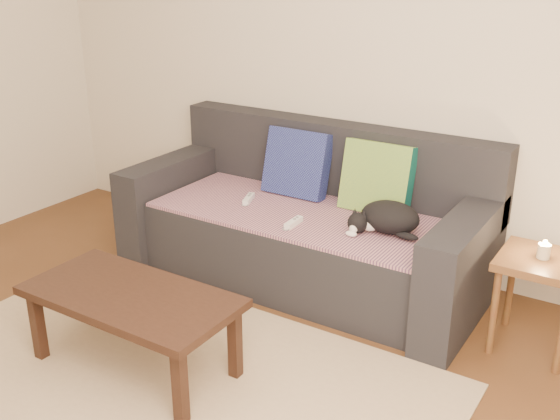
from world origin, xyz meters
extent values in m
plane|color=brown|center=(0.00, 0.00, 0.00)|extent=(4.50, 4.50, 0.00)
cube|color=beige|center=(0.00, 2.00, 1.30)|extent=(4.50, 0.04, 2.60)
cube|color=#232328|center=(0.00, 1.50, 0.21)|extent=(1.70, 0.78, 0.42)
cube|color=#232328|center=(0.00, 1.90, 0.65)|extent=(2.10, 0.18, 0.45)
cube|color=#232328|center=(-0.95, 1.50, 0.30)|extent=(0.20, 0.90, 0.60)
cube|color=#232328|center=(0.95, 1.50, 0.30)|extent=(0.20, 0.90, 0.60)
cube|color=#43274A|center=(0.00, 1.48, 0.43)|extent=(1.66, 0.74, 0.02)
cube|color=#151355|center=(-0.17, 1.74, 0.63)|extent=(0.40, 0.20, 0.41)
cube|color=#0C4E48|center=(0.36, 1.74, 0.63)|extent=(0.40, 0.19, 0.41)
ellipsoid|color=black|center=(0.55, 1.48, 0.52)|extent=(0.33, 0.25, 0.17)
sphere|color=black|center=(0.42, 1.38, 0.50)|extent=(0.11, 0.11, 0.11)
sphere|color=white|center=(0.42, 1.33, 0.48)|extent=(0.05, 0.05, 0.05)
ellipsoid|color=black|center=(0.68, 1.41, 0.47)|extent=(0.13, 0.05, 0.04)
cube|color=white|center=(-0.34, 1.46, 0.46)|extent=(0.08, 0.15, 0.03)
cube|color=white|center=(0.08, 1.29, 0.46)|extent=(0.04, 0.15, 0.03)
cube|color=brown|center=(1.33, 1.48, 0.46)|extent=(0.39, 0.39, 0.04)
cylinder|color=brown|center=(1.17, 1.33, 0.22)|extent=(0.03, 0.03, 0.44)
cylinder|color=brown|center=(1.17, 1.64, 0.22)|extent=(0.03, 0.03, 0.44)
cylinder|color=beige|center=(1.33, 1.48, 0.52)|extent=(0.06, 0.06, 0.07)
sphere|color=#FFBF59|center=(1.33, 1.48, 0.56)|extent=(0.02, 0.02, 0.02)
cube|color=tan|center=(0.00, 0.15, 0.01)|extent=(2.50, 1.80, 0.01)
cube|color=black|center=(-0.18, 0.32, 0.38)|extent=(0.99, 0.49, 0.04)
cube|color=black|center=(-0.62, 0.13, 0.18)|extent=(0.05, 0.05, 0.36)
cube|color=black|center=(0.25, 0.13, 0.18)|extent=(0.05, 0.05, 0.36)
cube|color=black|center=(-0.62, 0.50, 0.18)|extent=(0.05, 0.05, 0.36)
cube|color=black|center=(0.25, 0.50, 0.18)|extent=(0.05, 0.05, 0.36)
camera|label=1|loc=(1.77, -1.51, 1.80)|focal=42.00mm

